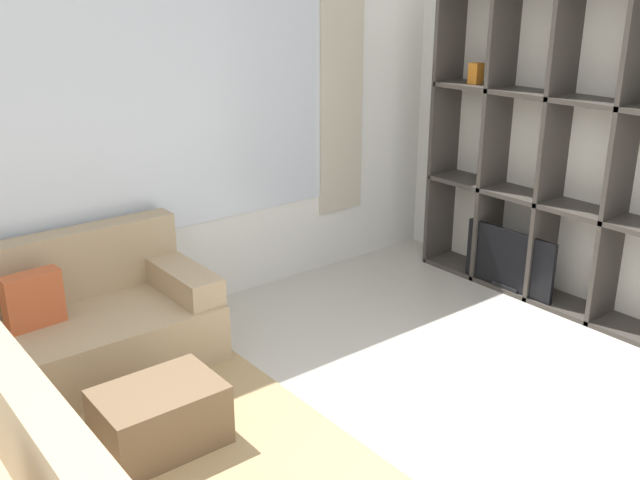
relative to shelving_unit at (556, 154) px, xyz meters
The scene contains 6 objects.
wall_back 2.84m from the shelving_unit, 146.06° to the left, with size 6.18×0.11×2.70m.
wall_right 0.29m from the shelving_unit, 30.58° to the left, with size 0.07×4.08×2.70m, color white.
area_rug 3.87m from the shelving_unit, behind, with size 2.56×2.21×0.01m, color tan.
shelving_unit is the anchor object (origin of this frame).
couch_main 3.73m from the shelving_unit, 162.15° to the left, with size 1.94×0.87×0.84m.
ottoman 3.41m from the shelving_unit, behind, with size 0.64×0.45×0.36m.
Camera 1 is at (-2.26, -1.65, 2.34)m, focal length 40.00 mm.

